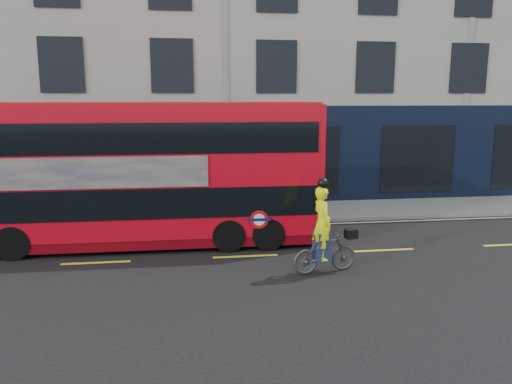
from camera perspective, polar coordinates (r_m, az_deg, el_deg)
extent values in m
plane|color=black|center=(12.49, -0.40, -9.48)|extent=(120.00, 120.00, 0.00)
cube|color=slate|center=(18.68, -3.02, -2.45)|extent=(60.00, 3.00, 0.12)
cube|color=slate|center=(17.22, -2.58, -3.57)|extent=(60.00, 0.12, 0.13)
cube|color=#A9A79F|center=(24.87, -4.55, 18.06)|extent=(50.00, 10.00, 15.00)
cube|color=black|center=(19.80, -3.44, 4.00)|extent=(50.00, 0.08, 4.00)
cube|color=silver|center=(16.95, -2.49, -4.01)|extent=(58.00, 0.10, 0.01)
cube|color=red|center=(14.93, -12.90, 2.62)|extent=(10.36, 2.46, 3.71)
cube|color=#62030C|center=(15.33, -12.59, -4.79)|extent=(10.36, 2.41, 0.28)
cube|color=black|center=(15.06, -12.77, -0.48)|extent=(9.95, 2.49, 0.85)
cube|color=black|center=(14.83, -13.05, 6.31)|extent=(9.95, 2.49, 0.85)
cube|color=#A20B18|center=(14.79, -13.20, 9.83)|extent=(10.15, 2.36, 0.08)
cube|color=black|center=(15.45, 6.76, -0.01)|extent=(0.06, 2.11, 0.85)
cube|color=black|center=(15.22, 6.91, 6.61)|extent=(0.06, 2.11, 0.85)
cube|color=#989569|center=(13.86, -17.24, 2.10)|extent=(5.64, 0.10, 0.85)
cylinder|color=red|center=(14.05, 0.36, -3.17)|extent=(0.53, 0.03, 0.53)
cylinder|color=white|center=(14.04, 0.36, -3.18)|extent=(0.34, 0.02, 0.34)
cube|color=#0C1459|center=(14.04, 0.36, -3.18)|extent=(0.66, 0.03, 0.08)
cylinder|color=black|center=(15.36, 0.80, -3.77)|extent=(0.96, 2.41, 0.94)
cylinder|color=black|center=(15.24, -3.41, -3.90)|extent=(0.96, 2.41, 0.94)
cylinder|color=black|center=(15.96, -24.83, -4.22)|extent=(0.96, 2.41, 0.94)
imported|color=#424647|center=(12.64, 7.90, -6.90)|extent=(1.75, 0.79, 1.02)
imported|color=#D4DF09|center=(12.38, 7.56, -3.55)|extent=(0.55, 0.73, 1.82)
cube|color=black|center=(12.84, 10.81, -4.71)|extent=(0.33, 0.28, 0.23)
cube|color=navy|center=(12.54, 7.49, -6.19)|extent=(0.38, 0.45, 0.74)
sphere|color=black|center=(12.18, 7.67, 0.99)|extent=(0.27, 0.27, 0.27)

